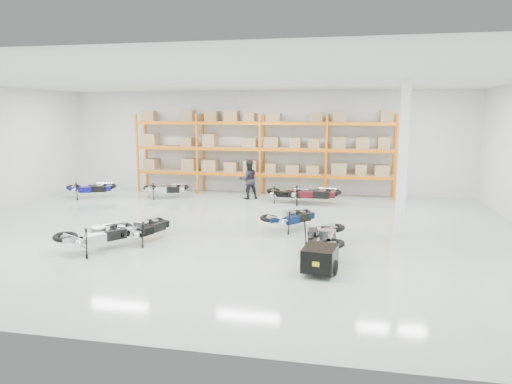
% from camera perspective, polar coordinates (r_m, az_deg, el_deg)
% --- Properties ---
extents(room, '(18.00, 18.00, 18.00)m').
position_cam_1_polar(room, '(13.61, -4.20, 4.37)').
color(room, '#A4B7A5').
rests_on(room, ground).
extents(pallet_rack, '(11.28, 0.98, 3.62)m').
position_cam_1_polar(pallet_rack, '(19.88, 0.72, 6.16)').
color(pallet_rack, orange).
rests_on(pallet_rack, ground).
extents(structural_column, '(0.25, 0.25, 4.50)m').
position_cam_1_polar(structural_column, '(13.72, 17.88, 3.96)').
color(structural_column, white).
rests_on(structural_column, ground).
extents(moto_blue_centre, '(1.71, 1.77, 1.06)m').
position_cam_1_polar(moto_blue_centre, '(14.02, 4.35, -2.71)').
color(moto_blue_centre, '#061843').
rests_on(moto_blue_centre, ground).
extents(moto_silver_left, '(1.81, 1.98, 1.17)m').
position_cam_1_polar(moto_silver_left, '(12.56, -19.18, -4.50)').
color(moto_silver_left, '#A8ABAF').
rests_on(moto_silver_left, ground).
extents(moto_black_far_left, '(1.35, 1.84, 1.07)m').
position_cam_1_polar(moto_black_far_left, '(13.06, -13.95, -3.90)').
color(moto_black_far_left, black).
rests_on(moto_black_far_left, ground).
extents(moto_touring_right, '(0.92, 1.85, 1.20)m').
position_cam_1_polar(moto_touring_right, '(11.81, 8.45, -4.88)').
color(moto_touring_right, black).
rests_on(moto_touring_right, ground).
extents(trailer, '(0.81, 1.50, 0.62)m').
position_cam_1_polar(trailer, '(10.33, 7.99, -8.22)').
color(trailer, black).
rests_on(trailer, ground).
extents(moto_back_a, '(1.95, 1.47, 1.13)m').
position_cam_1_polar(moto_back_a, '(20.43, -19.96, 0.80)').
color(moto_back_a, navy).
rests_on(moto_back_a, ground).
extents(moto_back_b, '(1.81, 1.26, 1.06)m').
position_cam_1_polar(moto_back_b, '(19.55, -11.22, 0.73)').
color(moto_back_b, silver).
rests_on(moto_back_b, ground).
extents(moto_back_c, '(1.71, 1.00, 1.05)m').
position_cam_1_polar(moto_back_c, '(18.24, 4.04, 0.22)').
color(moto_back_c, black).
rests_on(moto_back_c, ground).
extents(moto_back_d, '(1.94, 1.04, 1.22)m').
position_cam_1_polar(moto_back_d, '(17.95, 7.07, 0.28)').
color(moto_back_d, '#440D14').
rests_on(moto_back_d, ground).
extents(person_back, '(0.98, 0.91, 1.61)m').
position_cam_1_polar(person_back, '(18.93, -0.95, 1.55)').
color(person_back, black).
rests_on(person_back, ground).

